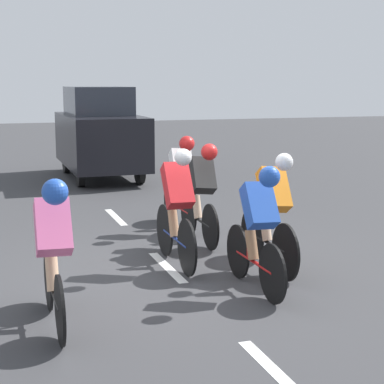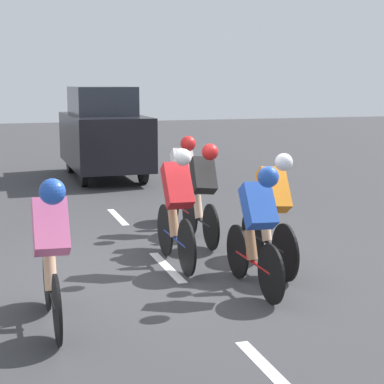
{
  "view_description": "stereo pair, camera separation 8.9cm",
  "coord_description": "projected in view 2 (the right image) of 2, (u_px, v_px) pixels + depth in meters",
  "views": [
    {
      "loc": [
        2.18,
        7.45,
        2.33
      ],
      "look_at": [
        -0.33,
        -0.1,
        0.95
      ],
      "focal_mm": 60.0,
      "sensor_mm": 36.0,
      "label": 1
    },
    {
      "loc": [
        2.1,
        7.48,
        2.33
      ],
      "look_at": [
        -0.33,
        -0.1,
        0.95
      ],
      "focal_mm": 60.0,
      "sensor_mm": 36.0,
      "label": 2
    }
  ],
  "objects": [
    {
      "name": "cyclist_blue",
      "position": [
        257.0,
        225.0,
        7.05
      ],
      "size": [
        0.34,
        1.6,
        1.45
      ],
      "color": "black",
      "rests_on": "ground"
    },
    {
      "name": "cyclist_red",
      "position": [
        177.0,
        206.0,
        8.04
      ],
      "size": [
        0.33,
        1.68,
        1.53
      ],
      "color": "black",
      "rests_on": "ground"
    },
    {
      "name": "cyclist_pink",
      "position": [
        51.0,
        248.0,
        5.98
      ],
      "size": [
        0.33,
        1.61,
        1.48
      ],
      "color": "black",
      "rests_on": "ground"
    },
    {
      "name": "cyclist_black",
      "position": [
        203.0,
        190.0,
        9.23
      ],
      "size": [
        0.37,
        1.65,
        1.47
      ],
      "color": "black",
      "rests_on": "ground"
    },
    {
      "name": "lane_stripe_far",
      "position": [
        118.0,
        217.0,
        11.14
      ],
      "size": [
        0.12,
        1.4,
        0.01
      ],
      "primitive_type": "cube",
      "color": "white",
      "rests_on": "ground"
    },
    {
      "name": "lane_stripe_near",
      "position": [
        274.0,
        375.0,
        5.14
      ],
      "size": [
        0.12,
        1.4,
        0.01
      ],
      "primitive_type": "cube",
      "color": "white",
      "rests_on": "ground"
    },
    {
      "name": "support_car",
      "position": [
        103.0,
        133.0,
        15.52
      ],
      "size": [
        1.7,
        3.81,
        2.2
      ],
      "color": "black",
      "rests_on": "ground"
    },
    {
      "name": "cyclist_white",
      "position": [
        183.0,
        180.0,
        10.06
      ],
      "size": [
        0.35,
        1.67,
        1.51
      ],
      "color": "black",
      "rests_on": "ground"
    },
    {
      "name": "ground_plane",
      "position": [
        169.0,
        269.0,
        8.05
      ],
      "size": [
        60.0,
        60.0,
        0.0
      ],
      "primitive_type": "plane",
      "color": "#38383A"
    },
    {
      "name": "cyclist_orange",
      "position": [
        272.0,
        210.0,
        7.84
      ],
      "size": [
        0.36,
        1.66,
        1.5
      ],
      "color": "black",
      "rests_on": "ground"
    },
    {
      "name": "lane_stripe_mid",
      "position": [
        167.0,
        267.0,
        8.14
      ],
      "size": [
        0.12,
        1.4,
        0.01
      ],
      "primitive_type": "cube",
      "color": "white",
      "rests_on": "ground"
    }
  ]
}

